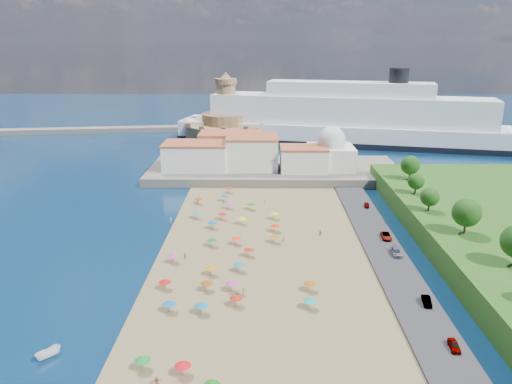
{
  "coord_description": "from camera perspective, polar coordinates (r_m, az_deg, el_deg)",
  "views": [
    {
      "loc": [
        5.83,
        -102.91,
        47.32
      ],
      "look_at": [
        4.0,
        25.0,
        8.0
      ],
      "focal_mm": 35.0,
      "sensor_mm": 36.0,
      "label": 1
    }
  ],
  "objects": [
    {
      "name": "ground",
      "position": [
        113.42,
        -2.22,
        -7.59
      ],
      "size": [
        700.0,
        700.0,
        0.0
      ],
      "primitive_type": "plane",
      "color": "#071938",
      "rests_on": "ground"
    },
    {
      "name": "terrace",
      "position": [
        181.83,
        2.11,
        2.48
      ],
      "size": [
        90.0,
        36.0,
        3.0
      ],
      "primitive_type": "cube",
      "color": "#59544C",
      "rests_on": "ground"
    },
    {
      "name": "jetty",
      "position": [
        216.63,
        -3.93,
        4.75
      ],
      "size": [
        18.0,
        70.0,
        2.4
      ],
      "primitive_type": "cube",
      "color": "#59544C",
      "rests_on": "ground"
    },
    {
      "name": "breakwater",
      "position": [
        284.65,
        -23.36,
        6.39
      ],
      "size": [
        199.03,
        34.77,
        2.6
      ],
      "primitive_type": "cube",
      "rotation": [
        0.0,
        0.0,
        0.14
      ],
      "color": "#59544C",
      "rests_on": "ground"
    },
    {
      "name": "waterfront_buildings",
      "position": [
        181.12,
        -2.02,
        4.5
      ],
      "size": [
        57.0,
        29.0,
        11.0
      ],
      "color": "silver",
      "rests_on": "terrace"
    },
    {
      "name": "domed_building",
      "position": [
        179.72,
        8.56,
        4.57
      ],
      "size": [
        16.0,
        16.0,
        15.0
      ],
      "color": "silver",
      "rests_on": "terrace"
    },
    {
      "name": "fortress",
      "position": [
        244.97,
        -3.4,
        7.51
      ],
      "size": [
        40.0,
        40.0,
        32.4
      ],
      "color": "#A67E53",
      "rests_on": "ground"
    },
    {
      "name": "cruise_ship",
      "position": [
        237.88,
        10.47,
        7.87
      ],
      "size": [
        161.89,
        58.23,
        35.1
      ],
      "color": "black",
      "rests_on": "ground"
    },
    {
      "name": "beach_parasols",
      "position": [
        100.64,
        -3.76,
        -9.62
      ],
      "size": [
        31.29,
        117.05,
        2.2
      ],
      "color": "gray",
      "rests_on": "beach"
    },
    {
      "name": "beachgoers",
      "position": [
        107.22,
        -3.49,
        -8.48
      ],
      "size": [
        40.01,
        94.5,
        1.87
      ],
      "color": "tan",
      "rests_on": "beach"
    },
    {
      "name": "parked_cars",
      "position": [
        116.5,
        15.87,
        -6.84
      ],
      "size": [
        2.59,
        72.99,
        1.44
      ],
      "color": "gray",
      "rests_on": "promenade"
    },
    {
      "name": "hillside_trees",
      "position": [
        114.17,
        23.65,
        -3.31
      ],
      "size": [
        14.59,
        110.24,
        8.24
      ],
      "color": "#382314",
      "rests_on": "hillside"
    }
  ]
}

